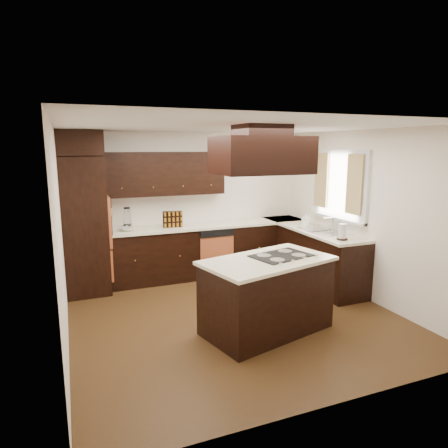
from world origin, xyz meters
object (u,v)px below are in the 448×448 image
Objects in this scene: spice_rack at (173,219)px; island at (267,297)px; oven_column at (85,226)px; range_hood at (261,155)px.

island is at bearing -66.91° from spice_rack.
spice_rack is at bearing 89.53° from island.
spice_rack is at bearing 2.32° from oven_column.
spice_rack reaches higher than island.
oven_column is at bearing 116.79° from island.
oven_column is 6.49× the size of spice_rack.
range_hood reaches higher than island.
range_hood is 3.22× the size of spice_rack.
oven_column is 1.40× the size of island.
range_hood is at bearing -69.25° from spice_rack.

